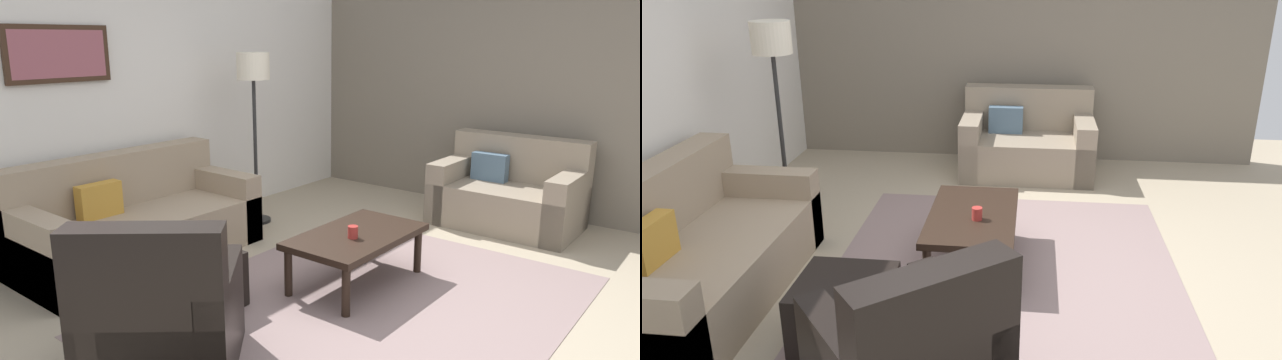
{
  "view_description": "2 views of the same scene",
  "coord_description": "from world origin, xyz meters",
  "views": [
    {
      "loc": [
        -3.12,
        -2.1,
        1.84
      ],
      "look_at": [
        -0.11,
        0.3,
        0.89
      ],
      "focal_mm": 32.26,
      "sensor_mm": 36.0,
      "label": 1
    },
    {
      "loc": [
        -3.79,
        -0.15,
        2.18
      ],
      "look_at": [
        0.38,
        0.34,
        0.63
      ],
      "focal_mm": 33.91,
      "sensor_mm": 36.0,
      "label": 2
    }
  ],
  "objects": [
    {
      "name": "couch_main",
      "position": [
        -0.45,
        2.08,
        0.3
      ],
      "size": [
        1.98,
        0.94,
        0.88
      ],
      "color": "gray",
      "rests_on": "ground_plane"
    },
    {
      "name": "ground_plane",
      "position": [
        0.0,
        0.0,
        0.0
      ],
      "size": [
        8.0,
        8.0,
        0.0
      ],
      "primitive_type": "plane",
      "color": "tan"
    },
    {
      "name": "area_rug",
      "position": [
        0.0,
        0.0,
        0.0
      ],
      "size": [
        3.19,
        2.53,
        0.01
      ],
      "primitive_type": "cube",
      "color": "gray",
      "rests_on": "ground_plane"
    },
    {
      "name": "ottoman",
      "position": [
        -0.78,
        0.91,
        0.2
      ],
      "size": [
        0.56,
        0.56,
        0.4
      ],
      "primitive_type": "cube",
      "color": "black",
      "rests_on": "ground_plane"
    },
    {
      "name": "cup",
      "position": [
        0.17,
        0.21,
        0.46
      ],
      "size": [
        0.08,
        0.08,
        0.09
      ],
      "primitive_type": "cylinder",
      "color": "#B2332D",
      "rests_on": "coffee_table"
    },
    {
      "name": "lamp_standing",
      "position": [
        0.91,
        1.94,
        1.41
      ],
      "size": [
        0.32,
        0.32,
        1.71
      ],
      "color": "black",
      "rests_on": "ground_plane"
    },
    {
      "name": "couch_loveseat",
      "position": [
        2.45,
        -0.11,
        0.3
      ],
      "size": [
        0.88,
        1.36,
        0.88
      ],
      "color": "gray",
      "rests_on": "ground_plane"
    },
    {
      "name": "stone_feature_panel",
      "position": [
        3.0,
        0.0,
        1.4
      ],
      "size": [
        0.12,
        5.2,
        2.8
      ],
      "primitive_type": "cube",
      "color": "slate",
      "rests_on": "ground_plane"
    },
    {
      "name": "coffee_table",
      "position": [
        0.28,
        0.25,
        0.36
      ],
      "size": [
        1.1,
        0.64,
        0.41
      ],
      "color": "black",
      "rests_on": "ground_plane"
    }
  ]
}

